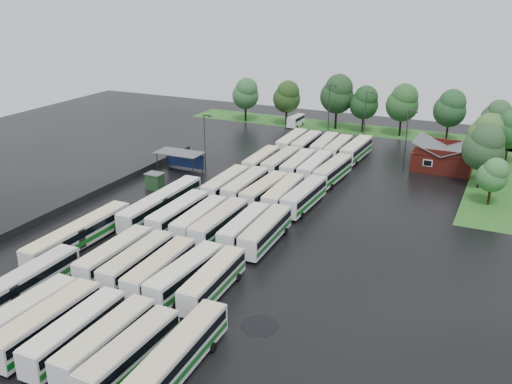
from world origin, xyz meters
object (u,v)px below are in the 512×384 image
at_px(brick_building, 443,159).
at_px(artic_bus_east, 167,368).
at_px(artic_bus_west_a, 13,290).
at_px(minibus, 296,120).

bearing_deg(brick_building, artic_bus_east, -99.66).
distance_m(brick_building, artic_bus_west_a, 73.44).
xyz_separation_m(brick_building, artic_bus_west_a, (-32.95, -65.63, -0.10)).
bearing_deg(artic_bus_west_a, minibus, 90.80).
bearing_deg(minibus, artic_bus_west_a, -87.06).
relative_size(brick_building, artic_bus_west_a, 0.59).
bearing_deg(minibus, brick_building, -26.45).
distance_m(brick_building, artic_bus_east, 70.42).
height_order(artic_bus_east, minibus, artic_bus_east).
xyz_separation_m(brick_building, minibus, (-35.17, 18.60, -0.49)).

